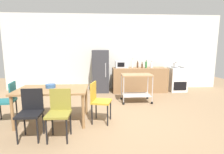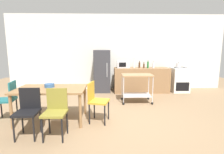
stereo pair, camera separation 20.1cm
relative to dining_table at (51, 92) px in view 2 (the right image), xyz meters
The scene contains 19 objects.
ground_plane 1.74m from the dining_table, ahead, with size 12.00×12.00×0.00m, color #8C7051.
back_wall 3.63m from the dining_table, 63.01° to the left, with size 8.40×0.12×2.90m, color silver.
kitchen_counter 3.59m from the dining_table, 45.57° to the left, with size 2.00×0.64×0.90m, color olive.
dining_table is the anchor object (origin of this frame).
chair_olive 0.80m from the dining_table, 67.62° to the right, with size 0.41×0.41×0.89m.
chair_mustard 1.01m from the dining_table, ahead, with size 0.48×0.48×0.89m.
chair_black 0.73m from the dining_table, 107.56° to the right, with size 0.41×0.41×0.89m.
chair_teal 1.00m from the dining_table, behind, with size 0.45×0.45×0.89m.
stove_oven 4.73m from the dining_table, 33.07° to the left, with size 0.60×0.61×0.92m.
refrigerator 2.86m from the dining_table, 68.28° to the left, with size 0.60×0.63×1.55m.
kitchen_cart 2.50m from the dining_table, 31.53° to the left, with size 0.91×0.57×0.85m.
microwave 3.23m from the dining_table, 55.07° to the left, with size 0.46×0.35×0.26m.
bottle_sparkling_water 3.47m from the dining_table, 49.37° to the left, with size 0.06×0.06×0.33m.
bottle_soy_sauce 3.60m from the dining_table, 47.05° to the left, with size 0.06×0.06×0.25m.
bottle_wine 3.60m from the dining_table, 43.97° to the left, with size 0.06×0.06×0.22m.
bottle_hot_sauce 3.71m from the dining_table, 42.41° to the left, with size 0.06×0.06×0.28m.
bottle_soda 3.89m from the dining_table, 40.70° to the left, with size 0.08×0.08×0.23m.
fruit_bowl 0.17m from the dining_table, 121.22° to the left, with size 0.22×0.22×0.08m, color #33598C.
kettle 4.58m from the dining_table, 32.85° to the left, with size 0.24×0.17×0.19m.
Camera 2 is at (-0.38, -3.75, 1.62)m, focal length 28.02 mm.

